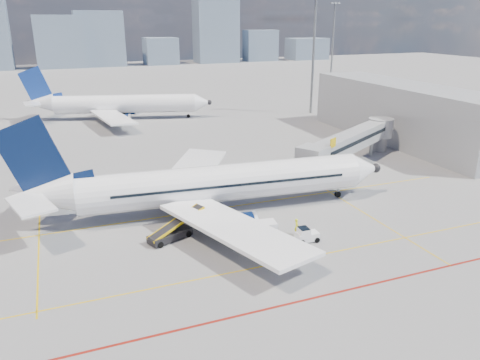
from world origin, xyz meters
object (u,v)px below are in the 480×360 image
object	(u,v)px
main_aircraft	(209,185)
baggage_tug	(306,235)
cargo_dolly	(258,232)
second_aircraft	(117,104)
belt_loader	(171,233)
ramp_worker	(297,227)

from	to	relation	value
main_aircraft	baggage_tug	bearing A→B (deg)	-53.53
main_aircraft	cargo_dolly	world-z (taller)	main_aircraft
second_aircraft	baggage_tug	size ratio (longest dim) A/B	17.47
second_aircraft	baggage_tug	xyz separation A→B (m)	(8.86, -67.32, -2.49)
cargo_dolly	belt_loader	size ratio (longest dim) A/B	0.63
cargo_dolly	main_aircraft	bearing A→B (deg)	111.18
cargo_dolly	ramp_worker	world-z (taller)	cargo_dolly
main_aircraft	ramp_worker	distance (m)	11.20
belt_loader	ramp_worker	world-z (taller)	belt_loader
second_aircraft	belt_loader	world-z (taller)	second_aircraft
baggage_tug	ramp_worker	bearing A→B (deg)	98.52
baggage_tug	ramp_worker	world-z (taller)	ramp_worker
second_aircraft	cargo_dolly	bearing A→B (deg)	-70.55
second_aircraft	cargo_dolly	distance (m)	65.91
second_aircraft	ramp_worker	distance (m)	66.24
baggage_tug	belt_loader	world-z (taller)	belt_loader
main_aircraft	cargo_dolly	bearing A→B (deg)	-72.36
main_aircraft	belt_loader	size ratio (longest dim) A/B	6.68
second_aircraft	belt_loader	bearing A→B (deg)	-77.39
main_aircraft	baggage_tug	distance (m)	12.71
baggage_tug	ramp_worker	distance (m)	1.71
main_aircraft	belt_loader	bearing A→B (deg)	-131.65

